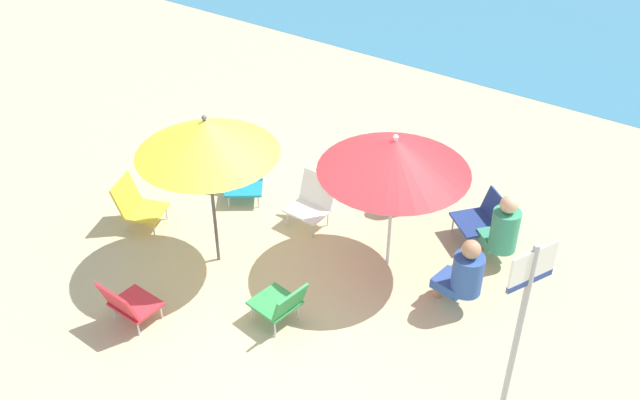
# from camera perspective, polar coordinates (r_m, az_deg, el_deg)

# --- Properties ---
(ground_plane) EXTENTS (40.00, 40.00, 0.00)m
(ground_plane) POSITION_cam_1_polar(r_m,az_deg,el_deg) (8.62, -1.08, -6.47)
(ground_plane) COLOR #CCB789
(umbrella_red) EXTENTS (1.73, 1.73, 1.81)m
(umbrella_red) POSITION_cam_1_polar(r_m,az_deg,el_deg) (8.01, 5.90, 3.52)
(umbrella_red) COLOR silver
(umbrella_red) RESTS_ON ground_plane
(umbrella_yellow) EXTENTS (1.62, 1.62, 2.01)m
(umbrella_yellow) POSITION_cam_1_polar(r_m,az_deg,el_deg) (8.04, -8.95, 4.92)
(umbrella_yellow) COLOR #4C4C51
(umbrella_yellow) RESTS_ON ground_plane
(beach_chair_a) EXTENTS (0.78, 0.78, 0.60)m
(beach_chair_a) POSITION_cam_1_polar(r_m,az_deg,el_deg) (9.30, 12.75, -1.33)
(beach_chair_a) COLOR navy
(beach_chair_a) RESTS_ON ground_plane
(beach_chair_b) EXTENTS (0.54, 0.52, 0.60)m
(beach_chair_b) POSITION_cam_1_polar(r_m,az_deg,el_deg) (8.17, -14.92, -7.86)
(beach_chair_b) COLOR red
(beach_chair_b) RESTS_ON ground_plane
(beach_chair_c) EXTENTS (0.60, 0.53, 0.58)m
(beach_chair_c) POSITION_cam_1_polar(r_m,az_deg,el_deg) (7.90, -3.11, -8.09)
(beach_chair_c) COLOR #33934C
(beach_chair_c) RESTS_ON ground_plane
(beach_chair_d) EXTENTS (0.69, 0.64, 0.64)m
(beach_chair_d) POSITION_cam_1_polar(r_m,az_deg,el_deg) (9.62, -14.24, -0.30)
(beach_chair_d) COLOR gold
(beach_chair_d) RESTS_ON ground_plane
(beach_chair_e) EXTENTS (0.54, 0.53, 0.67)m
(beach_chair_e) POSITION_cam_1_polar(r_m,az_deg,el_deg) (9.34, -0.58, -0.01)
(beach_chair_e) COLOR white
(beach_chair_e) RESTS_ON ground_plane
(beach_chair_f) EXTENTS (0.70, 0.70, 0.60)m
(beach_chair_f) POSITION_cam_1_polar(r_m,az_deg,el_deg) (9.92, -6.00, 1.74)
(beach_chair_f) COLOR teal
(beach_chair_f) RESTS_ON ground_plane
(person_a) EXTENTS (0.57, 0.40, 0.97)m
(person_a) POSITION_cam_1_polar(r_m,az_deg,el_deg) (8.13, 11.24, -5.69)
(person_a) COLOR #2D519E
(person_a) RESTS_ON ground_plane
(person_b) EXTENTS (0.55, 0.53, 0.99)m
(person_b) POSITION_cam_1_polar(r_m,az_deg,el_deg) (8.87, 14.18, -2.25)
(person_b) COLOR #389970
(person_b) RESTS_ON ground_plane
(person_c) EXTENTS (0.50, 0.55, 0.94)m
(person_c) POSITION_cam_1_polar(r_m,az_deg,el_deg) (9.65, 7.48, 1.76)
(person_c) COLOR #2D519E
(person_c) RESTS_ON ground_plane
(warning_sign) EXTENTS (0.24, 0.46, 2.11)m
(warning_sign) POSITION_cam_1_polar(r_m,az_deg,el_deg) (6.50, 15.65, -8.50)
(warning_sign) COLOR #ADADB2
(warning_sign) RESTS_ON ground_plane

